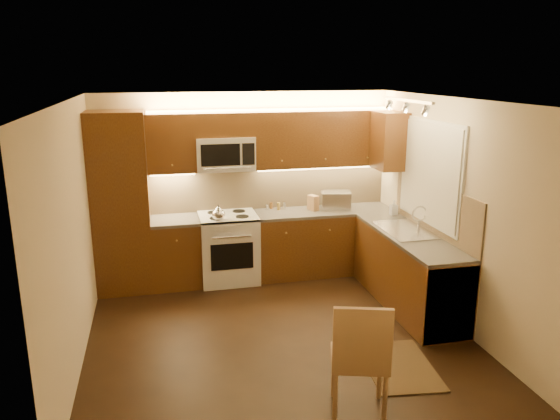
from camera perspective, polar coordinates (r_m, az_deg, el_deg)
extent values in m
cube|color=black|center=(6.02, -0.22, -13.01)|extent=(4.00, 4.00, 0.01)
cube|color=beige|center=(5.33, -0.24, 11.50)|extent=(4.00, 4.00, 0.01)
cube|color=beige|center=(7.45, -3.65, 2.72)|extent=(4.00, 0.01, 2.50)
cube|color=beige|center=(3.74, 6.69, -9.95)|extent=(4.00, 0.01, 2.50)
cube|color=beige|center=(5.48, -21.11, -2.74)|extent=(0.01, 4.00, 2.50)
cube|color=beige|center=(6.28, 17.86, -0.28)|extent=(0.01, 4.00, 2.50)
cube|color=#41210E|center=(7.10, -16.47, 0.70)|extent=(0.70, 0.60, 2.30)
cube|color=#41210E|center=(7.29, -10.87, -4.49)|extent=(0.62, 0.60, 0.86)
cube|color=#3E3C39|center=(7.15, -11.04, -1.09)|extent=(0.62, 0.60, 0.04)
cube|color=#41210E|center=(7.62, 4.58, -3.41)|extent=(1.92, 0.60, 0.86)
cube|color=#3E3C39|center=(7.49, 4.66, -0.14)|extent=(1.92, 0.60, 0.04)
cube|color=#41210E|center=(6.72, 13.36, -6.32)|extent=(0.60, 2.00, 0.86)
cube|color=#3E3C39|center=(6.57, 13.60, -2.66)|extent=(0.60, 2.00, 0.04)
cube|color=silver|center=(6.15, 16.25, -8.56)|extent=(0.58, 0.60, 0.84)
cube|color=tan|center=(7.51, -0.99, 2.47)|extent=(3.30, 0.02, 0.60)
cube|color=tan|center=(6.62, 16.01, 0.18)|extent=(0.02, 2.00, 0.60)
cube|color=#41210E|center=(7.08, -11.48, 6.96)|extent=(0.62, 0.35, 0.75)
cube|color=#41210E|center=(7.41, 4.52, 7.55)|extent=(1.92, 0.35, 0.75)
cube|color=#41210E|center=(7.10, -5.94, 8.99)|extent=(0.76, 0.35, 0.31)
cube|color=#41210E|center=(7.30, 11.47, 7.19)|extent=(0.35, 0.50, 0.75)
cube|color=silver|center=(6.66, 15.60, 3.83)|extent=(0.03, 1.44, 1.24)
cube|color=silver|center=(6.65, 15.45, 3.82)|extent=(0.02, 1.36, 1.16)
cube|color=silver|center=(6.23, 13.23, 11.23)|extent=(0.04, 1.20, 0.03)
cube|color=silver|center=(7.54, 5.88, 1.04)|extent=(0.45, 0.38, 0.24)
cube|color=#9F7C48|center=(7.45, 3.51, 0.77)|extent=(0.15, 0.18, 0.21)
cylinder|color=silver|center=(7.44, -1.36, 0.31)|extent=(0.05, 0.05, 0.08)
cylinder|color=brown|center=(7.52, -0.93, 0.49)|extent=(0.05, 0.05, 0.09)
cylinder|color=silver|center=(7.48, 0.43, 0.47)|extent=(0.06, 0.06, 0.10)
cylinder|color=#A48231|center=(7.45, -0.15, 0.39)|extent=(0.06, 0.06, 0.10)
imported|color=silver|center=(7.35, 11.92, 0.25)|extent=(0.09, 0.09, 0.20)
cube|color=black|center=(5.57, 12.43, -15.79)|extent=(0.73, 1.01, 0.01)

